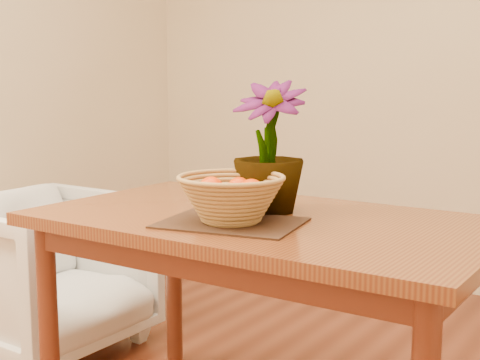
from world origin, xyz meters
The scene contains 7 objects.
wall_back centered at (0.00, 2.25, 1.35)m, with size 4.00×0.02×2.70m, color beige.
table centered at (0.00, 0.30, 0.66)m, with size 1.40×0.80×0.75m.
placemat centered at (-0.02, 0.15, 0.75)m, with size 0.39×0.30×0.01m, color #331F12.
wicker_basket centered at (-0.02, 0.15, 0.82)m, with size 0.31×0.31×0.13m.
orange_pile centered at (-0.02, 0.15, 0.84)m, with size 0.20×0.19×0.08m.
potted_plant centered at (-0.02, 0.37, 0.96)m, with size 0.23×0.23×0.41m, color #134112.
armchair centered at (-1.19, 0.45, 0.38)m, with size 0.73×0.68×0.75m, color gray.
Camera 1 is at (1.05, -1.40, 1.16)m, focal length 50.00 mm.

